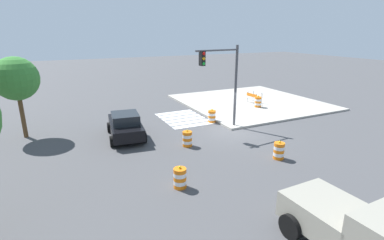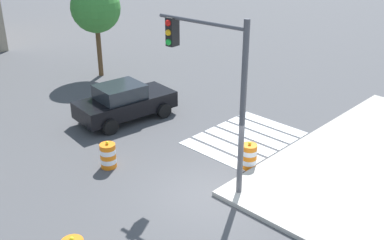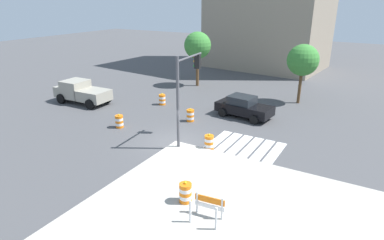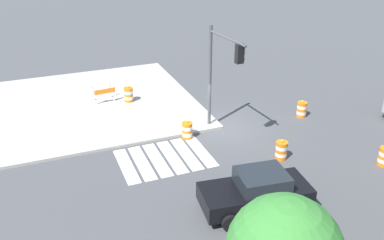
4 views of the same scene
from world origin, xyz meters
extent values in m
plane|color=#474749|center=(0.00, 0.00, 0.00)|extent=(120.00, 120.00, 0.00)
cube|color=silver|center=(2.12, 1.80, 0.01)|extent=(0.60, 3.20, 0.02)
cube|color=silver|center=(2.88, 1.80, 0.01)|extent=(0.60, 3.20, 0.02)
cube|color=silver|center=(3.62, 1.80, 0.01)|extent=(0.60, 3.20, 0.02)
cube|color=silver|center=(4.38, 1.80, 0.01)|extent=(0.60, 3.20, 0.02)
cube|color=silver|center=(5.12, 1.80, 0.01)|extent=(0.60, 3.20, 0.02)
cube|color=silver|center=(5.88, 1.80, 0.01)|extent=(0.60, 3.20, 0.02)
cube|color=black|center=(1.90, 6.77, 0.68)|extent=(4.49, 2.34, 0.70)
cube|color=#1E2328|center=(1.65, 6.80, 1.33)|extent=(2.08, 1.82, 0.60)
cylinder|color=black|center=(3.35, 7.55, 0.33)|extent=(0.68, 0.32, 0.66)
cylinder|color=black|center=(3.13, 5.66, 0.33)|extent=(0.68, 0.32, 0.66)
cylinder|color=black|center=(0.67, 7.87, 0.33)|extent=(0.68, 0.32, 0.66)
cylinder|color=black|center=(0.45, 5.99, 0.33)|extent=(0.68, 0.32, 0.66)
sphere|color=yellow|center=(-4.91, 0.25, 0.96)|extent=(0.12, 0.12, 0.12)
cylinder|color=orange|center=(2.24, 0.27, 0.09)|extent=(0.56, 0.56, 0.18)
cylinder|color=white|center=(2.24, 0.27, 0.27)|extent=(0.56, 0.56, 0.18)
cylinder|color=orange|center=(2.24, 0.27, 0.45)|extent=(0.56, 0.56, 0.18)
cylinder|color=white|center=(2.24, 0.27, 0.63)|extent=(0.56, 0.56, 0.18)
cylinder|color=orange|center=(2.24, 0.27, 0.81)|extent=(0.56, 0.56, 0.18)
sphere|color=yellow|center=(2.24, 0.27, 0.96)|extent=(0.12, 0.12, 0.12)
cylinder|color=orange|center=(-1.20, 3.87, 0.09)|extent=(0.56, 0.56, 0.18)
cylinder|color=white|center=(-1.20, 3.87, 0.27)|extent=(0.56, 0.56, 0.18)
cylinder|color=orange|center=(-1.20, 3.87, 0.45)|extent=(0.56, 0.56, 0.18)
cylinder|color=white|center=(-1.20, 3.87, 0.63)|extent=(0.56, 0.56, 0.18)
cylinder|color=orange|center=(-1.20, 3.87, 0.81)|extent=(0.56, 0.56, 0.18)
sphere|color=yellow|center=(-1.20, 3.87, 0.96)|extent=(0.12, 0.12, 0.12)
cylinder|color=#4C4C51|center=(0.60, -0.60, 2.90)|extent=(0.18, 0.18, 5.50)
cylinder|color=#4C4C51|center=(0.47, 0.99, 5.35)|extent=(0.38, 3.20, 0.12)
cube|color=black|center=(0.37, 2.11, 4.90)|extent=(0.38, 0.31, 0.90)
sphere|color=red|center=(0.19, 2.09, 5.20)|extent=(0.20, 0.20, 0.20)
sphere|color=#F2A514|center=(0.19, 2.09, 4.90)|extent=(0.20, 0.20, 0.20)
sphere|color=green|center=(0.19, 2.09, 4.60)|extent=(0.20, 0.20, 0.20)
cylinder|color=brown|center=(4.66, 12.54, 1.42)|extent=(0.26, 0.26, 2.83)
sphere|color=#387F33|center=(4.66, 12.54, 3.76)|extent=(2.65, 2.65, 2.65)
camera|label=1|loc=(-15.58, 10.50, 6.49)|focal=26.98mm
camera|label=2|loc=(-9.27, -8.10, 8.17)|focal=42.52mm
camera|label=3|loc=(10.48, -15.93, 8.67)|focal=30.73mm
camera|label=4|loc=(9.15, 18.29, 10.40)|focal=38.89mm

